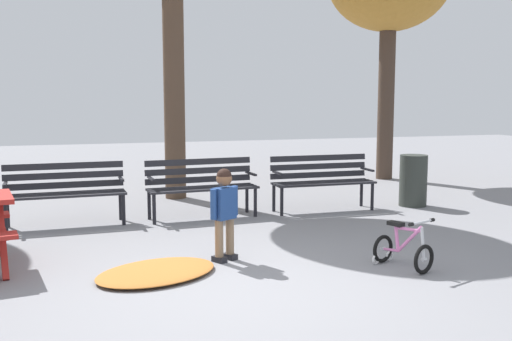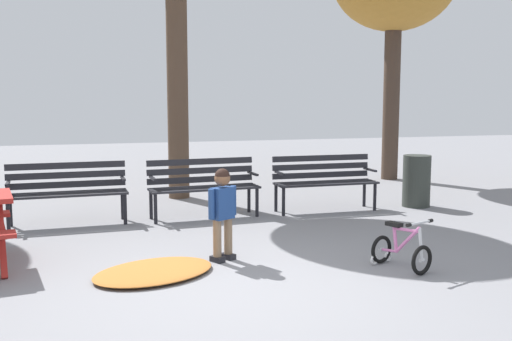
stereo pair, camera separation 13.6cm
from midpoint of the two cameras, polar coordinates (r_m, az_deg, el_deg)
ground at (r=5.45m, az=-2.66°, el=-11.62°), size 36.00×36.00×0.00m
park_bench_far_left at (r=8.47m, az=-18.49°, el=-1.67°), size 1.61×0.51×0.85m
park_bench_left at (r=8.62m, az=-5.79°, el=-1.20°), size 1.62×0.55×0.85m
park_bench_right at (r=9.17m, az=5.98°, el=-0.69°), size 1.60×0.46×0.85m
child_standing at (r=6.28m, az=-3.71°, el=-3.59°), size 0.34×0.26×1.00m
kids_bicycle at (r=6.25m, az=13.43°, el=-7.43°), size 0.51×0.63×0.54m
leaf_pile at (r=5.98m, az=-10.28°, el=-9.66°), size 1.50×1.31×0.07m
trash_bin at (r=9.80m, az=14.64°, el=-0.95°), size 0.44×0.44×0.83m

